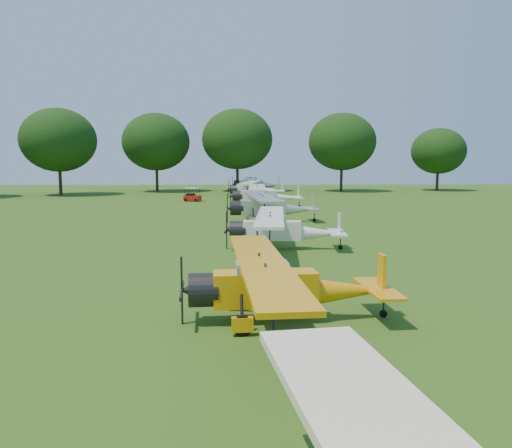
% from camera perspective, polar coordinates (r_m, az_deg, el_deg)
% --- Properties ---
extents(ground, '(160.00, 160.00, 0.00)m').
position_cam_1_polar(ground, '(22.84, 1.88, -4.62)').
color(ground, '#2D5715').
rests_on(ground, ground).
extents(tree_belt, '(137.36, 130.27, 14.52)m').
position_cam_1_polar(tree_belt, '(23.26, 11.08, 15.35)').
color(tree_belt, black).
rests_on(tree_belt, ground).
extents(aircraft_2, '(6.31, 10.06, 1.98)m').
position_cam_1_polar(aircraft_2, '(14.65, 2.89, -6.68)').
color(aircraft_2, orange).
rests_on(aircraft_2, ground).
extents(aircraft_3, '(6.42, 10.24, 2.01)m').
position_cam_1_polar(aircraft_3, '(26.63, 2.89, -0.38)').
color(aircraft_3, white).
rests_on(aircraft_3, ground).
extents(aircraft_4, '(7.21, 11.48, 2.25)m').
position_cam_1_polar(aircraft_4, '(38.54, 1.57, 2.16)').
color(aircraft_4, silver).
rests_on(aircraft_4, ground).
extents(aircraft_5, '(7.39, 11.75, 2.32)m').
position_cam_1_polar(aircraft_5, '(50.84, 0.87, 3.41)').
color(aircraft_5, white).
rests_on(aircraft_5, ground).
extents(aircraft_6, '(7.34, 11.64, 2.29)m').
position_cam_1_polar(aircraft_6, '(63.22, -0.15, 4.12)').
color(aircraft_6, white).
rests_on(aircraft_6, ground).
extents(aircraft_7, '(7.63, 12.15, 2.39)m').
position_cam_1_polar(aircraft_7, '(77.52, -0.11, 4.72)').
color(aircraft_7, silver).
rests_on(aircraft_7, ground).
extents(golf_cart, '(2.13, 1.68, 1.60)m').
position_cam_1_polar(golf_cart, '(59.58, -7.31, 3.11)').
color(golf_cart, '#B9170D').
rests_on(golf_cart, ground).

